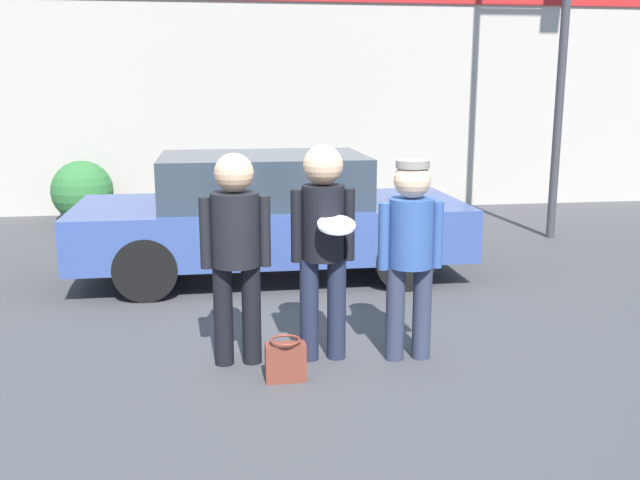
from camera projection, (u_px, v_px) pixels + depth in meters
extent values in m
plane|color=#3F3F42|center=(295.00, 352.00, 5.89)|extent=(56.00, 56.00, 0.00)
cube|color=#B2A89E|center=(248.00, 100.00, 12.23)|extent=(24.00, 0.18, 3.84)
cylinder|color=black|center=(223.00, 315.00, 5.56)|extent=(0.15, 0.15, 0.80)
cylinder|color=black|center=(252.00, 314.00, 5.59)|extent=(0.15, 0.15, 0.80)
cylinder|color=black|center=(235.00, 229.00, 5.43)|extent=(0.37, 0.37, 0.57)
cylinder|color=black|center=(205.00, 233.00, 5.40)|extent=(0.09, 0.09, 0.55)
cylinder|color=black|center=(265.00, 231.00, 5.47)|extent=(0.09, 0.09, 0.55)
sphere|color=tan|center=(234.00, 173.00, 5.34)|extent=(0.30, 0.30, 0.30)
cylinder|color=#1E2338|center=(309.00, 310.00, 5.65)|extent=(0.15, 0.15, 0.82)
cylinder|color=#1E2338|center=(337.00, 309.00, 5.69)|extent=(0.15, 0.15, 0.82)
cylinder|color=black|center=(323.00, 223.00, 5.52)|extent=(0.33, 0.33, 0.58)
cylinder|color=black|center=(297.00, 226.00, 5.49)|extent=(0.09, 0.09, 0.57)
cylinder|color=black|center=(349.00, 225.00, 5.55)|extent=(0.09, 0.09, 0.57)
sphere|color=tan|center=(323.00, 165.00, 5.43)|extent=(0.31, 0.31, 0.31)
cylinder|color=white|center=(336.00, 225.00, 5.28)|extent=(0.28, 0.28, 0.11)
cylinder|color=#2D3347|center=(395.00, 314.00, 5.66)|extent=(0.15, 0.15, 0.76)
cylinder|color=#2D3347|center=(422.00, 312.00, 5.70)|extent=(0.15, 0.15, 0.76)
cylinder|color=#2D4C8C|center=(411.00, 233.00, 5.54)|extent=(0.35, 0.35, 0.54)
cylinder|color=#2D4C8C|center=(384.00, 236.00, 5.51)|extent=(0.09, 0.09, 0.53)
cylinder|color=#2D4C8C|center=(437.00, 235.00, 5.58)|extent=(0.09, 0.09, 0.53)
sphere|color=#DBB28E|center=(412.00, 180.00, 5.45)|extent=(0.29, 0.29, 0.29)
cylinder|color=gray|center=(413.00, 164.00, 5.43)|extent=(0.26, 0.26, 0.06)
cube|color=#334784|center=(271.00, 227.00, 8.18)|extent=(4.37, 1.82, 0.57)
cube|color=#28333D|center=(263.00, 179.00, 8.05)|extent=(2.27, 1.57, 0.54)
cylinder|color=black|center=(371.00, 230.00, 9.21)|extent=(0.66, 0.22, 0.66)
cylinder|color=black|center=(404.00, 260.00, 7.64)|extent=(0.66, 0.22, 0.66)
cylinder|color=black|center=(157.00, 236.00, 8.82)|extent=(0.66, 0.22, 0.66)
cylinder|color=black|center=(146.00, 269.00, 7.25)|extent=(0.66, 0.22, 0.66)
sphere|color=#2D6B33|center=(82.00, 191.00, 11.48)|extent=(0.98, 0.98, 0.98)
cube|color=brown|center=(286.00, 362.00, 5.29)|extent=(0.30, 0.14, 0.29)
torus|color=brown|center=(285.00, 340.00, 5.26)|extent=(0.23, 0.23, 0.02)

